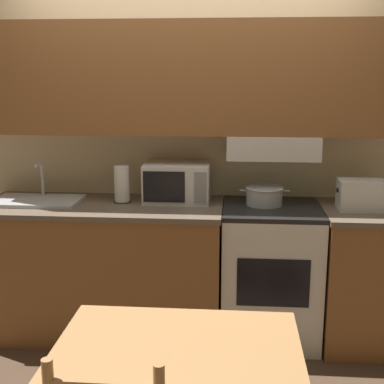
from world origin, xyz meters
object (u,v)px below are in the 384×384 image
microwave (177,182)px  paper_towel_roll (122,184)px  cooking_pot (264,195)px  toaster (361,195)px  sink_basin (37,200)px  dining_table (177,379)px  stove_range (270,272)px

microwave → paper_towel_roll: (-0.37, -0.07, -0.01)m
cooking_pot → toaster: toaster is taller
sink_basin → dining_table: sink_basin is taller
toaster → dining_table: 1.94m
microwave → dining_table: (0.19, -1.76, -0.41)m
dining_table → sink_basin: bearing=125.1°
sink_basin → paper_towel_roll: size_ratio=2.36×
toaster → paper_towel_roll: bearing=176.9°
stove_range → dining_table: 1.71m
stove_range → toaster: bearing=-3.4°
paper_towel_roll → sink_basin: bearing=-173.6°
microwave → sink_basin: 0.97m
toaster → microwave: bearing=172.7°
dining_table → microwave: bearing=96.1°
microwave → toaster: microwave is taller
microwave → paper_towel_roll: bearing=-169.3°
toaster → dining_table: (-1.02, -1.60, -0.38)m
sink_basin → dining_table: bearing=-54.9°
cooking_pot → toaster: (0.62, -0.09, 0.03)m
toaster → paper_towel_roll: paper_towel_roll is taller
toaster → dining_table: bearing=-122.5°
stove_range → toaster: (0.57, -0.03, 0.56)m
stove_range → microwave: 0.88m
cooking_pot → microwave: bearing=173.3°
stove_range → cooking_pot: size_ratio=2.78×
microwave → paper_towel_roll: 0.38m
paper_towel_roll → microwave: bearing=10.7°
paper_towel_roll → dining_table: paper_towel_roll is taller
cooking_pot → sink_basin: sink_basin is taller
dining_table → paper_towel_roll: bearing=108.4°
microwave → toaster: 1.22m
stove_range → paper_towel_roll: bearing=177.1°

